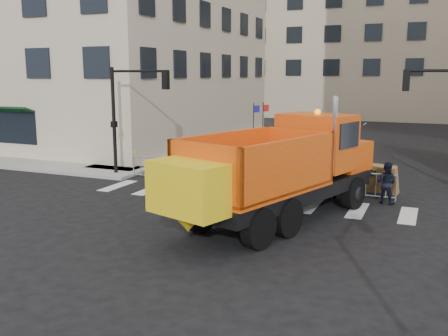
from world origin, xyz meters
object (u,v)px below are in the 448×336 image
at_px(cop_a, 327,175).
at_px(cop_c, 333,177).
at_px(cop_b, 386,183).
at_px(worker, 126,147).
at_px(plow_truck, 279,167).

height_order(cop_a, cop_c, cop_a).
distance_m(cop_b, worker, 13.95).
relative_size(cop_a, cop_b, 1.17).
distance_m(plow_truck, cop_a, 4.20).
xyz_separation_m(cop_c, worker, (-11.67, 2.35, 0.28)).
xyz_separation_m(cop_b, cop_c, (-2.08, 0.00, 0.07)).
relative_size(cop_c, worker, 0.88).
relative_size(plow_truck, worker, 5.62).
bearing_deg(worker, plow_truck, -30.10).
distance_m(cop_b, cop_c, 2.08).
height_order(plow_truck, cop_a, plow_truck).
bearing_deg(cop_a, cop_c, 149.44).
bearing_deg(cop_a, plow_truck, 47.59).
distance_m(cop_a, cop_b, 2.37).
xyz_separation_m(plow_truck, cop_c, (1.12, 4.00, -1.03)).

